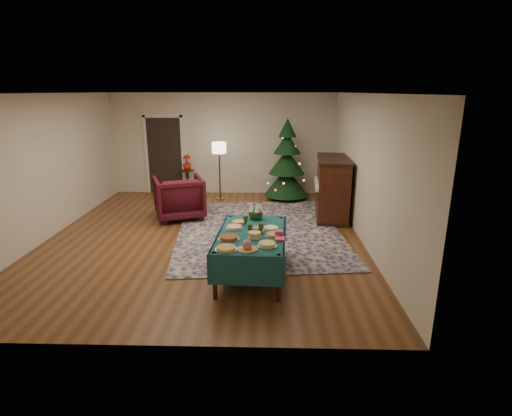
{
  "coord_description": "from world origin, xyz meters",
  "views": [
    {
      "loc": [
        1.2,
        -7.31,
        2.74
      ],
      "look_at": [
        1.02,
        -0.95,
        0.87
      ],
      "focal_mm": 28.0,
      "sensor_mm": 36.0,
      "label": 1
    }
  ],
  "objects_px": {
    "side_table": "(188,183)",
    "piano": "(332,189)",
    "floor_lamp": "(219,151)",
    "potted_plant": "(187,166)",
    "armchair": "(179,195)",
    "buffet_table": "(252,241)",
    "christmas_tree": "(287,163)",
    "gift_box": "(279,233)"
  },
  "relations": [
    {
      "from": "gift_box",
      "to": "armchair",
      "type": "height_order",
      "value": "armchair"
    },
    {
      "from": "gift_box",
      "to": "side_table",
      "type": "height_order",
      "value": "gift_box"
    },
    {
      "from": "armchair",
      "to": "christmas_tree",
      "type": "relative_size",
      "value": 0.49
    },
    {
      "from": "buffet_table",
      "to": "side_table",
      "type": "height_order",
      "value": "side_table"
    },
    {
      "from": "armchair",
      "to": "side_table",
      "type": "bearing_deg",
      "value": -105.07
    },
    {
      "from": "gift_box",
      "to": "side_table",
      "type": "xyz_separation_m",
      "value": [
        -2.33,
        4.98,
        -0.39
      ]
    },
    {
      "from": "christmas_tree",
      "to": "side_table",
      "type": "bearing_deg",
      "value": 174.05
    },
    {
      "from": "gift_box",
      "to": "christmas_tree",
      "type": "height_order",
      "value": "christmas_tree"
    },
    {
      "from": "side_table",
      "to": "piano",
      "type": "height_order",
      "value": "piano"
    },
    {
      "from": "buffet_table",
      "to": "piano",
      "type": "height_order",
      "value": "piano"
    },
    {
      "from": "armchair",
      "to": "side_table",
      "type": "relative_size",
      "value": 1.48
    },
    {
      "from": "buffet_table",
      "to": "floor_lamp",
      "type": "bearing_deg",
      "value": 102.61
    },
    {
      "from": "armchair",
      "to": "side_table",
      "type": "distance_m",
      "value": 2.03
    },
    {
      "from": "gift_box",
      "to": "armchair",
      "type": "relative_size",
      "value": 0.11
    },
    {
      "from": "gift_box",
      "to": "floor_lamp",
      "type": "xyz_separation_m",
      "value": [
        -1.4,
        4.59,
        0.53
      ]
    },
    {
      "from": "armchair",
      "to": "potted_plant",
      "type": "height_order",
      "value": "armchair"
    },
    {
      "from": "side_table",
      "to": "armchair",
      "type": "bearing_deg",
      "value": -84.19
    },
    {
      "from": "armchair",
      "to": "piano",
      "type": "bearing_deg",
      "value": 162.03
    },
    {
      "from": "gift_box",
      "to": "christmas_tree",
      "type": "relative_size",
      "value": 0.05
    },
    {
      "from": "side_table",
      "to": "christmas_tree",
      "type": "distance_m",
      "value": 2.74
    },
    {
      "from": "christmas_tree",
      "to": "piano",
      "type": "distance_m",
      "value": 1.84
    },
    {
      "from": "gift_box",
      "to": "floor_lamp",
      "type": "distance_m",
      "value": 4.83
    },
    {
      "from": "side_table",
      "to": "potted_plant",
      "type": "relative_size",
      "value": 1.7
    },
    {
      "from": "gift_box",
      "to": "floor_lamp",
      "type": "height_order",
      "value": "floor_lamp"
    },
    {
      "from": "potted_plant",
      "to": "side_table",
      "type": "bearing_deg",
      "value": 0.0
    },
    {
      "from": "potted_plant",
      "to": "piano",
      "type": "relative_size",
      "value": 0.25
    },
    {
      "from": "buffet_table",
      "to": "christmas_tree",
      "type": "height_order",
      "value": "christmas_tree"
    },
    {
      "from": "floor_lamp",
      "to": "potted_plant",
      "type": "relative_size",
      "value": 3.63
    },
    {
      "from": "side_table",
      "to": "christmas_tree",
      "type": "height_order",
      "value": "christmas_tree"
    },
    {
      "from": "potted_plant",
      "to": "floor_lamp",
      "type": "bearing_deg",
      "value": -22.72
    },
    {
      "from": "armchair",
      "to": "piano",
      "type": "xyz_separation_m",
      "value": [
        3.39,
        0.17,
        0.14
      ]
    },
    {
      "from": "buffet_table",
      "to": "potted_plant",
      "type": "xyz_separation_m",
      "value": [
        -1.92,
        4.85,
        0.26
      ]
    },
    {
      "from": "floor_lamp",
      "to": "potted_plant",
      "type": "xyz_separation_m",
      "value": [
        -0.92,
        0.39,
        -0.45
      ]
    },
    {
      "from": "buffet_table",
      "to": "christmas_tree",
      "type": "distance_m",
      "value": 4.64
    },
    {
      "from": "side_table",
      "to": "piano",
      "type": "xyz_separation_m",
      "value": [
        3.6,
        -1.84,
        0.32
      ]
    },
    {
      "from": "armchair",
      "to": "piano",
      "type": "height_order",
      "value": "piano"
    },
    {
      "from": "armchair",
      "to": "piano",
      "type": "relative_size",
      "value": 0.64
    },
    {
      "from": "floor_lamp",
      "to": "christmas_tree",
      "type": "height_order",
      "value": "christmas_tree"
    },
    {
      "from": "gift_box",
      "to": "potted_plant",
      "type": "bearing_deg",
      "value": 115.05
    },
    {
      "from": "buffet_table",
      "to": "gift_box",
      "type": "relative_size",
      "value": 16.53
    },
    {
      "from": "gift_box",
      "to": "armchair",
      "type": "distance_m",
      "value": 3.65
    },
    {
      "from": "potted_plant",
      "to": "christmas_tree",
      "type": "distance_m",
      "value": 2.67
    }
  ]
}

